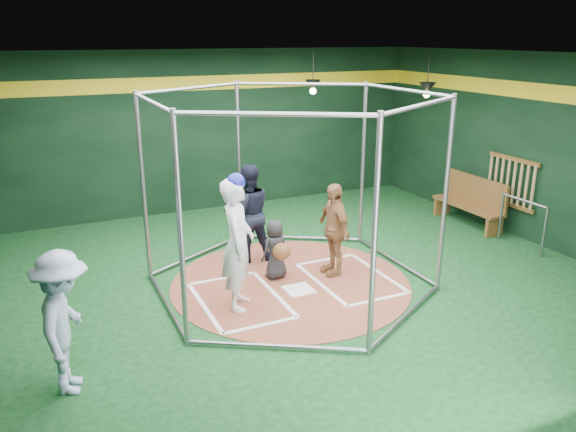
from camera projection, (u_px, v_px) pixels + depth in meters
name	position (u px, v px, depth m)	size (l,w,h in m)	color
room_shell	(291.00, 176.00, 8.42)	(10.10, 9.10, 3.53)	#0C3514
clay_disc	(291.00, 283.00, 8.95)	(3.80, 3.80, 0.01)	brown
home_plate	(299.00, 290.00, 8.69)	(0.43, 0.43, 0.01)	white
batter_box_left	(240.00, 300.00, 8.36)	(1.17, 1.77, 0.01)	white
batter_box_right	(350.00, 278.00, 9.11)	(1.17, 1.77, 0.01)	white
batting_cage	(291.00, 193.00, 8.49)	(4.05, 4.67, 3.00)	gray
bat_rack	(511.00, 182.00, 10.94)	(0.07, 1.25, 0.98)	brown
pendant_lamp_near	(313.00, 85.00, 12.10)	(0.34, 0.34, 0.90)	black
pendant_lamp_far	(427.00, 88.00, 11.43)	(0.34, 0.34, 0.90)	black
batter_figure	(238.00, 243.00, 7.89)	(0.71, 0.83, 1.99)	silver
visitor_leopard	(334.00, 229.00, 9.10)	(0.90, 0.37, 1.53)	tan
catcher_figure	(276.00, 250.00, 8.97)	(0.54, 0.60, 0.98)	black
umpire	(248.00, 213.00, 9.62)	(0.83, 0.65, 1.71)	black
bystander_blue	(65.00, 323.00, 6.05)	(1.06, 0.61, 1.64)	#ACC1E4
dugout_bench	(471.00, 200.00, 11.59)	(0.41, 1.75, 1.02)	brown
steel_railing	(523.00, 216.00, 10.29)	(0.05, 1.07, 0.93)	slate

